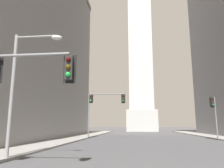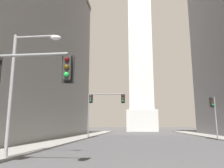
{
  "view_description": "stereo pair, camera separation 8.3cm",
  "coord_description": "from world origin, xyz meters",
  "px_view_note": "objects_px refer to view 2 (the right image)",
  "views": [
    {
      "loc": [
        -1.88,
        -0.95,
        1.87
      ],
      "look_at": [
        -7.01,
        47.12,
        10.97
      ],
      "focal_mm": 35.0,
      "sensor_mm": 36.0,
      "label": 1
    },
    {
      "loc": [
        -1.8,
        -0.94,
        1.87
      ],
      "look_at": [
        -7.01,
        47.12,
        10.97
      ],
      "focal_mm": 35.0,
      "sensor_mm": 36.0,
      "label": 2
    }
  ],
  "objects_px": {
    "obelisk": "(139,17)",
    "traffic_light_mid_right": "(214,111)",
    "traffic_light_mid_left": "(100,104)",
    "street_lamp": "(20,79)",
    "traffic_light_near_left": "(15,80)"
  },
  "relations": [
    {
      "from": "traffic_light_mid_right",
      "to": "traffic_light_near_left",
      "type": "distance_m",
      "value": 25.75
    },
    {
      "from": "obelisk",
      "to": "traffic_light_near_left",
      "type": "xyz_separation_m",
      "value": [
        -7.2,
        -58.51,
        -33.44
      ]
    },
    {
      "from": "traffic_light_mid_left",
      "to": "street_lamp",
      "type": "relative_size",
      "value": 0.9
    },
    {
      "from": "obelisk",
      "to": "traffic_light_mid_right",
      "type": "height_order",
      "value": "obelisk"
    },
    {
      "from": "obelisk",
      "to": "traffic_light_mid_left",
      "type": "relative_size",
      "value": 12.11
    },
    {
      "from": "traffic_light_near_left",
      "to": "obelisk",
      "type": "bearing_deg",
      "value": 82.99
    },
    {
      "from": "traffic_light_mid_left",
      "to": "street_lamp",
      "type": "bearing_deg",
      "value": -94.16
    },
    {
      "from": "street_lamp",
      "to": "traffic_light_near_left",
      "type": "bearing_deg",
      "value": -64.74
    },
    {
      "from": "traffic_light_near_left",
      "to": "street_lamp",
      "type": "distance_m",
      "value": 2.77
    },
    {
      "from": "traffic_light_mid_left",
      "to": "traffic_light_mid_right",
      "type": "xyz_separation_m",
      "value": [
        15.22,
        -1.77,
        -1.28
      ]
    },
    {
      "from": "traffic_light_mid_right",
      "to": "street_lamp",
      "type": "xyz_separation_m",
      "value": [
        -16.67,
        -18.1,
        0.84
      ]
    },
    {
      "from": "obelisk",
      "to": "traffic_light_mid_left",
      "type": "xyz_separation_m",
      "value": [
        -6.91,
        -36.19,
        -32.42
      ]
    },
    {
      "from": "street_lamp",
      "to": "traffic_light_mid_left",
      "type": "bearing_deg",
      "value": 85.84
    },
    {
      "from": "traffic_light_mid_left",
      "to": "traffic_light_near_left",
      "type": "height_order",
      "value": "traffic_light_mid_left"
    },
    {
      "from": "obelisk",
      "to": "traffic_light_mid_right",
      "type": "distance_m",
      "value": 51.44
    }
  ]
}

